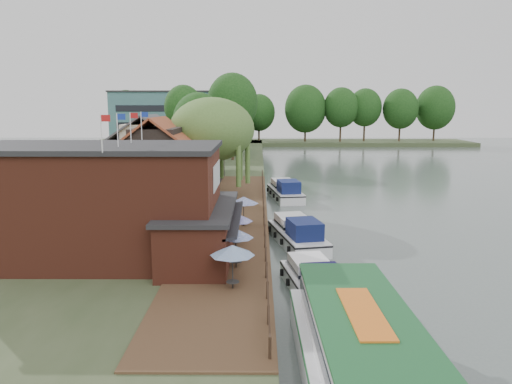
{
  "coord_description": "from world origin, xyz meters",
  "views": [
    {
      "loc": [
        -5.72,
        -31.71,
        10.73
      ],
      "look_at": [
        -6.0,
        12.0,
        3.0
      ],
      "focal_mm": 35.0,
      "sensor_mm": 36.0,
      "label": 1
    }
  ],
  "objects": [
    {
      "name": "ground",
      "position": [
        0.0,
        0.0,
        0.0
      ],
      "size": [
        260.0,
        260.0,
        0.0
      ],
      "primitive_type": "plane",
      "color": "#4F5C5A",
      "rests_on": "ground"
    },
    {
      "name": "land_bank",
      "position": [
        -30.0,
        35.0,
        0.5
      ],
      "size": [
        50.0,
        140.0,
        1.0
      ],
      "primitive_type": "cube",
      "color": "#384728",
      "rests_on": "ground"
    },
    {
      "name": "quay_deck",
      "position": [
        -8.0,
        10.0,
        1.05
      ],
      "size": [
        6.0,
        50.0,
        0.1
      ],
      "primitive_type": "cube",
      "color": "#47301E",
      "rests_on": "land_bank"
    },
    {
      "name": "quay_rail",
      "position": [
        -5.3,
        10.5,
        1.5
      ],
      "size": [
        0.2,
        49.0,
        1.0
      ],
      "primitive_type": null,
      "color": "black",
      "rests_on": "land_bank"
    },
    {
      "name": "pub",
      "position": [
        -14.0,
        -1.0,
        4.65
      ],
      "size": [
        20.0,
        11.0,
        7.3
      ],
      "primitive_type": null,
      "color": "maroon",
      "rests_on": "land_bank"
    },
    {
      "name": "hotel_block",
      "position": [
        -22.0,
        70.0,
        7.15
      ],
      "size": [
        25.4,
        12.4,
        12.3
      ],
      "primitive_type": null,
      "color": "#38666B",
      "rests_on": "land_bank"
    },
    {
      "name": "cottage_a",
      "position": [
        -15.0,
        14.0,
        5.25
      ],
      "size": [
        8.6,
        7.6,
        8.5
      ],
      "primitive_type": null,
      "color": "black",
      "rests_on": "land_bank"
    },
    {
      "name": "cottage_b",
      "position": [
        -18.0,
        24.0,
        5.25
      ],
      "size": [
        9.6,
        8.6,
        8.5
      ],
      "primitive_type": null,
      "color": "beige",
      "rests_on": "land_bank"
    },
    {
      "name": "cottage_c",
      "position": [
        -14.0,
        33.0,
        5.25
      ],
      "size": [
        7.6,
        7.6,
        8.5
      ],
      "primitive_type": null,
      "color": "black",
      "rests_on": "land_bank"
    },
    {
      "name": "willow",
      "position": [
        -10.5,
        19.0,
        6.21
      ],
      "size": [
        8.6,
        8.6,
        10.43
      ],
      "primitive_type": null,
      "color": "#476B2D",
      "rests_on": "land_bank"
    },
    {
      "name": "umbrella_0",
      "position": [
        -7.11,
        -6.61,
        2.29
      ],
      "size": [
        2.38,
        2.38,
        2.38
      ],
      "primitive_type": null,
      "color": "#19498C",
      "rests_on": "quay_deck"
    },
    {
      "name": "umbrella_1",
      "position": [
        -7.09,
        -3.14,
        2.29
      ],
      "size": [
        2.11,
        2.11,
        2.38
      ],
      "primitive_type": null,
      "color": "navy",
      "rests_on": "quay_deck"
    },
    {
      "name": "umbrella_2",
      "position": [
        -8.26,
        -1.84,
        2.29
      ],
      "size": [
        2.19,
        2.19,
        2.38
      ],
      "primitive_type": null,
      "color": "#1C1B96",
      "rests_on": "quay_deck"
    },
    {
      "name": "umbrella_3",
      "position": [
        -7.32,
        1.1,
        2.29
      ],
      "size": [
        2.38,
        2.38,
        2.38
      ],
      "primitive_type": null,
      "color": "navy",
      "rests_on": "quay_deck"
    },
    {
      "name": "umbrella_4",
      "position": [
        -8.3,
        4.92,
        2.29
      ],
      "size": [
        2.26,
        2.26,
        2.38
      ],
      "primitive_type": null,
      "color": "navy",
      "rests_on": "quay_deck"
    },
    {
      "name": "umbrella_5",
      "position": [
        -6.95,
        7.2,
        2.29
      ],
      "size": [
        2.38,
        2.38,
        2.38
      ],
      "primitive_type": null,
      "color": "navy",
      "rests_on": "quay_deck"
    },
    {
      "name": "cruiser_0",
      "position": [
        -2.52,
        -4.92,
        1.07
      ],
      "size": [
        4.31,
        9.31,
        2.14
      ],
      "primitive_type": null,
      "rotation": [
        0.0,
        0.0,
        0.16
      ],
      "color": "white",
      "rests_on": "ground"
    },
    {
      "name": "cruiser_1",
      "position": [
        -2.77,
        5.61,
        1.16
      ],
      "size": [
        5.05,
        10.09,
        2.33
      ],
      "primitive_type": null,
      "rotation": [
        0.0,
        0.0,
        0.21
      ],
      "color": "silver",
      "rests_on": "ground"
    },
    {
      "name": "cruiser_2",
      "position": [
        -2.72,
        24.58,
        1.19
      ],
      "size": [
        4.63,
        10.19,
        2.38
      ],
      "primitive_type": null,
      "rotation": [
        0.0,
        0.0,
        0.15
      ],
      "color": "white",
      "rests_on": "ground"
    },
    {
      "name": "tour_boat",
      "position": [
        -1.93,
        -15.54,
        1.7
      ],
      "size": [
        4.6,
        15.65,
        3.41
      ],
      "primitive_type": null,
      "rotation": [
        0.0,
        0.0,
        0.01
      ],
      "color": "silver",
      "rests_on": "ground"
    },
    {
      "name": "swan",
      "position": [
        -0.88,
        -11.08,
        0.22
      ],
      "size": [
        0.44,
        0.44,
        0.44
      ],
      "primitive_type": "sphere",
      "color": "white",
      "rests_on": "ground"
    },
    {
      "name": "bank_tree_0",
      "position": [
        -14.53,
        41.21,
        6.72
      ],
      "size": [
        7.59,
        7.59,
        11.44
      ],
      "primitive_type": null,
      "color": "#143811",
      "rests_on": "land_bank"
    },
    {
      "name": "bank_tree_1",
      "position": [
        -17.92,
        49.57,
        7.4
      ],
      "size": [
        6.2,
        6.2,
        12.79
      ],
      "primitive_type": null,
      "color": "#143811",
      "rests_on": "land_bank"
    },
    {
      "name": "bank_tree_2",
      "position": [
        -10.39,
        56.03,
        8.54
      ],
      "size": [
        8.81,
        8.81,
        15.08
      ],
      "primitive_type": null,
      "color": "#143811",
      "rests_on": "land_bank"
    },
    {
      "name": "bank_tree_3",
      "position": [
        -15.56,
        78.59,
        6.76
      ],
      "size": [
        7.63,
        7.63,
        11.51
      ],
      "primitive_type": null,
      "color": "#143811",
      "rests_on": "land_bank"
    },
    {
      "name": "bank_tree_4",
      "position": [
        -15.83,
        84.32,
        7.15
      ],
      "size": [
        7.12,
        7.12,
        12.31
      ],
      "primitive_type": null,
      "color": "#143811",
      "rests_on": "land_bank"
    },
    {
      "name": "bank_tree_5",
      "position": [
        -14.18,
        92.12,
        6.71
      ],
      "size": [
        6.08,
        6.08,
        11.43
      ],
      "primitive_type": null,
      "color": "#143811",
      "rests_on": "land_bank"
    }
  ]
}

